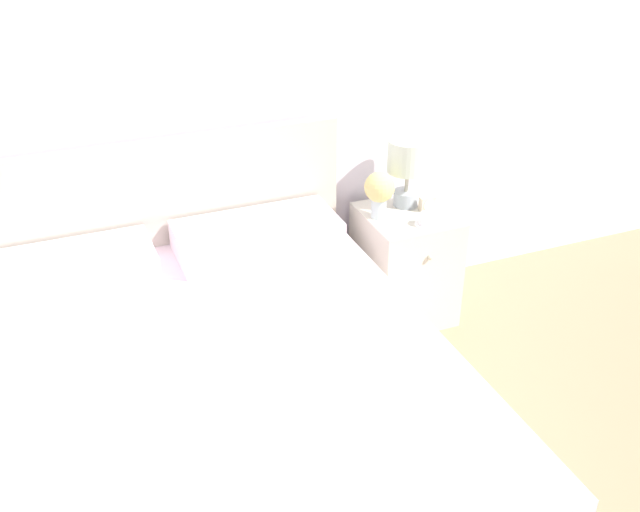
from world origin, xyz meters
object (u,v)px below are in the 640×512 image
Objects in this scene: teacup at (427,220)px; bed at (213,411)px; table_lamp at (408,162)px; alarm_clock at (427,204)px; flower_vase at (380,190)px; nightstand at (405,265)px.

bed is at bearing -154.80° from teacup.
table_lamp is 4.47× the size of alarm_clock.
teacup is at bearing -92.86° from table_lamp.
flower_vase is 3.02× the size of alarm_clock.
teacup is at bearing -81.31° from nightstand.
alarm_clock is at bearing -51.43° from table_lamp.
bed is at bearing -146.72° from table_lamp.
nightstand is 0.48m from flower_vase.
nightstand is 0.36m from alarm_clock.
alarm_clock is (1.36, 0.75, 0.34)m from bed.
nightstand is at bearing -7.75° from flower_vase.
nightstand is 5.23× the size of teacup.
table_lamp is 0.23m from flower_vase.
bed is at bearing -151.15° from alarm_clock.
alarm_clock reaches higher than teacup.
flower_vase is (-0.19, -0.08, -0.09)m from table_lamp.
bed is 1.46m from nightstand.
table_lamp reaches higher than flower_vase.
flower_vase is (-0.16, 0.02, 0.45)m from nightstand.
bed reaches higher than nightstand.
flower_vase reaches higher than teacup.
flower_vase is at bearing 175.93° from alarm_clock.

